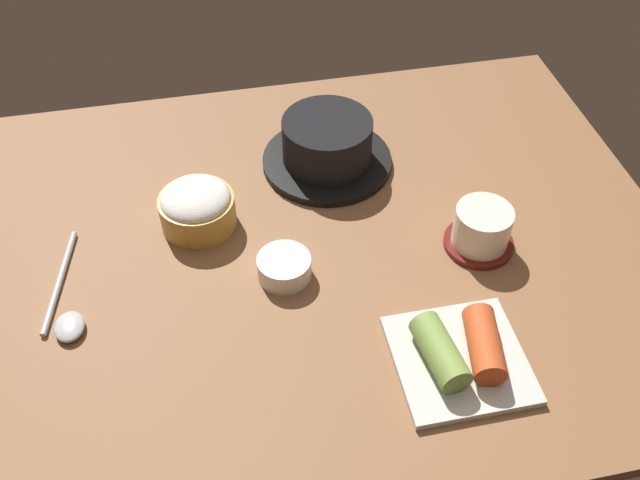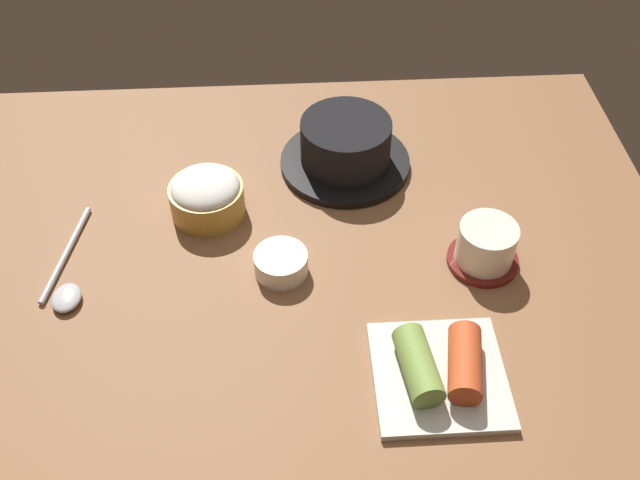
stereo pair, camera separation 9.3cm
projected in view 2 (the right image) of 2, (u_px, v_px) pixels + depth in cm
name	position (u px, v px, depth cm)	size (l,w,h in cm)	color
dining_table	(304.00, 250.00, 97.15)	(100.00, 76.00, 2.00)	brown
stone_pot	(345.00, 146.00, 105.21)	(19.22, 19.22, 7.85)	black
rice_bowl	(207.00, 195.00, 98.56)	(10.25, 10.25, 6.42)	#B78C38
tea_cup_with_saucer	(486.00, 246.00, 92.14)	(9.28, 9.28, 6.24)	maroon
banchan_cup_center	(281.00, 263.00, 92.08)	(6.93, 6.93, 3.04)	white
kimchi_plate	(440.00, 369.00, 80.75)	(14.97, 14.97, 4.77)	silver
spoon	(67.00, 281.00, 91.25)	(5.33, 19.09, 1.35)	#B7B7BC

